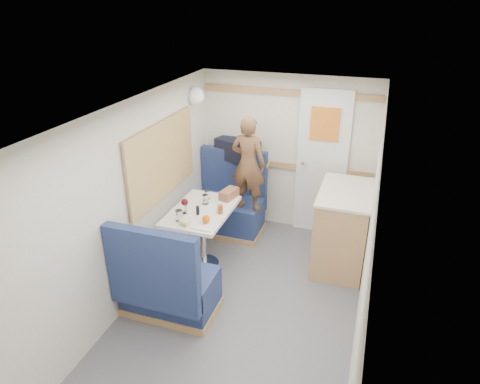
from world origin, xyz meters
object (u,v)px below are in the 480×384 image
(dinette_table, at_px, (202,222))
(bench_far, at_px, (229,209))
(tray, at_px, (206,223))
(cheese_block, at_px, (184,222))
(galley_counter, at_px, (342,227))
(tumbler_right, at_px, (205,199))
(wine_glass, at_px, (185,203))
(duffel_bag, at_px, (237,150))
(bread_loaf, at_px, (229,194))
(person, at_px, (248,164))
(tumbler_left, at_px, (179,216))
(pepper_grinder, at_px, (198,210))
(beer_glass, at_px, (220,209))
(dome_light, at_px, (196,96))
(tumbler_mid, at_px, (207,195))
(salt_grinder, at_px, (187,209))
(bench_near, at_px, (167,288))
(orange_fruit, at_px, (206,219))

(dinette_table, relative_size, bench_far, 0.88)
(tray, relative_size, cheese_block, 3.11)
(galley_counter, height_order, tumbler_right, galley_counter)
(wine_glass, distance_m, tumbler_right, 0.30)
(duffel_bag, height_order, bread_loaf, duffel_bag)
(person, relative_size, tumbler_right, 10.44)
(tumbler_left, relative_size, tumbler_right, 1.07)
(tray, distance_m, pepper_grinder, 0.23)
(beer_glass, relative_size, bread_loaf, 0.39)
(person, xyz_separation_m, wine_glass, (-0.44, -0.83, -0.18))
(beer_glass, height_order, pepper_grinder, pepper_grinder)
(dinette_table, distance_m, dome_light, 1.51)
(cheese_block, relative_size, tumbler_mid, 0.98)
(tumbler_right, bearing_deg, dinette_table, -85.54)
(person, distance_m, tumbler_left, 1.12)
(cheese_block, relative_size, wine_glass, 0.59)
(galley_counter, xyz_separation_m, duffel_bag, (-1.43, 0.57, 0.57))
(duffel_bag, distance_m, salt_grinder, 1.28)
(duffel_bag, distance_m, tumbler_mid, 0.89)
(salt_grinder, bearing_deg, pepper_grinder, 7.01)
(dome_light, bearing_deg, galley_counter, -9.18)
(tumbler_mid, xyz_separation_m, bread_loaf, (0.23, 0.11, -0.00))
(galley_counter, relative_size, cheese_block, 9.23)
(dinette_table, height_order, bread_loaf, bread_loaf)
(tray, bearing_deg, pepper_grinder, 136.01)
(bench_near, height_order, galley_counter, bench_near)
(wine_glass, height_order, pepper_grinder, wine_glass)
(dome_light, distance_m, duffel_bag, 0.88)
(galley_counter, bearing_deg, tumbler_mid, -169.44)
(cheese_block, relative_size, tumbler_right, 0.90)
(bench_near, xyz_separation_m, duffel_bag, (0.04, 1.98, 0.73))
(tray, height_order, cheese_block, cheese_block)
(bench_far, bearing_deg, bread_loaf, -69.19)
(beer_glass, bearing_deg, dinette_table, 176.93)
(galley_counter, distance_m, orange_fruit, 1.57)
(duffel_bag, distance_m, bread_loaf, 0.80)
(tumbler_right, relative_size, salt_grinder, 1.18)
(pepper_grinder, distance_m, salt_grinder, 0.12)
(galley_counter, distance_m, tray, 1.55)
(galley_counter, bearing_deg, tumbler_left, -151.90)
(bench_far, xyz_separation_m, salt_grinder, (-0.11, -0.99, 0.47))
(dome_light, distance_m, tumbler_mid, 1.19)
(tumbler_mid, distance_m, tumbler_right, 0.13)
(bread_loaf, bearing_deg, tumbler_mid, -154.82)
(dome_light, relative_size, person, 0.17)
(duffel_bag, height_order, orange_fruit, duffel_bag)
(beer_glass, bearing_deg, galley_counter, 24.34)
(bench_far, height_order, wine_glass, bench_far)
(dinette_table, height_order, bench_far, bench_far)
(tumbler_left, xyz_separation_m, salt_grinder, (0.01, 0.17, -0.01))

